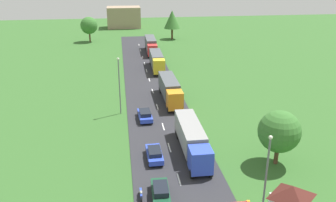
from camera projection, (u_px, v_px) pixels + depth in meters
road at (163, 124)px, 51.24m from camera, size 10.00×140.00×0.06m
lane_marking_centre at (166, 135)px, 47.90m from camera, size 0.16×121.80×0.01m
truck_lead at (192, 138)px, 42.79m from camera, size 2.56×11.97×3.41m
truck_second at (170, 89)px, 59.70m from camera, size 2.63×11.94×3.60m
truck_third at (157, 60)px, 78.09m from camera, size 2.66×11.97×3.51m
truck_fourth at (151, 45)px, 93.37m from camera, size 2.69×12.88×3.76m
car_lead at (161, 192)px, 34.59m from camera, size 1.85×4.30×1.50m
car_second at (154, 154)px, 41.65m from camera, size 1.82×4.34×1.41m
car_third at (145, 115)px, 52.52m from camera, size 2.08×4.63×1.49m
motorcycle_courier at (141, 194)px, 34.75m from camera, size 0.28×1.94×0.91m
lamppost_lead at (266, 173)px, 30.74m from camera, size 0.36×0.36×8.33m
lamppost_second at (119, 83)px, 53.37m from camera, size 0.36×0.36×8.97m
tree_oak at (172, 19)px, 109.76m from camera, size 5.05×5.05×8.95m
tree_birch at (279, 132)px, 39.70m from camera, size 4.84×4.84×6.56m
tree_pine at (89, 26)px, 106.17m from camera, size 5.12×5.12×7.51m
distant_building at (124, 17)px, 131.84m from camera, size 12.20×8.39×7.62m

